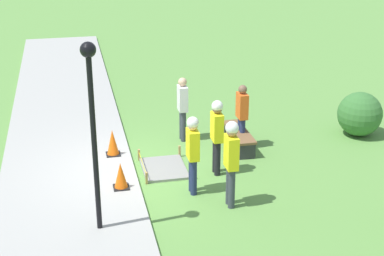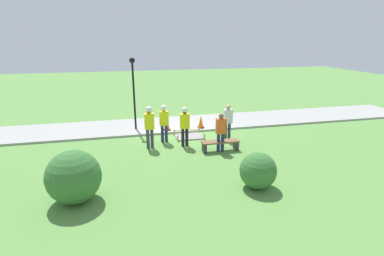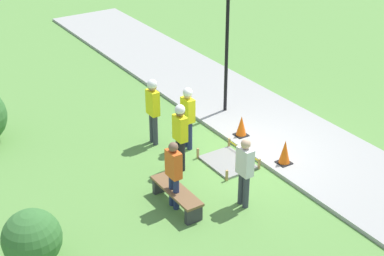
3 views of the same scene
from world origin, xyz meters
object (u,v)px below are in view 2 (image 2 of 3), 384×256
(traffic_cone_far_patch, at_px, (167,125))
(bystander_in_gray_shirt, at_px, (228,120))
(worker_supervisor, at_px, (149,123))
(worker_trainee, at_px, (164,120))
(park_bench, at_px, (220,144))
(traffic_cone_near_patch, at_px, (201,122))
(lamppost_near, at_px, (133,83))
(bystander_in_orange_shirt, at_px, (221,130))
(worker_assistant, at_px, (185,123))

(traffic_cone_far_patch, xyz_separation_m, bystander_in_gray_shirt, (-2.56, 1.88, 0.57))
(worker_supervisor, bearing_deg, traffic_cone_far_patch, -116.80)
(bystander_in_gray_shirt, bearing_deg, worker_trainee, -7.29)
(worker_trainee, bearing_deg, traffic_cone_far_patch, -103.45)
(traffic_cone_far_patch, bearing_deg, park_bench, 119.32)
(traffic_cone_far_patch, relative_size, park_bench, 0.36)
(traffic_cone_near_patch, height_order, bystander_in_gray_shirt, bystander_in_gray_shirt)
(bystander_in_gray_shirt, bearing_deg, lamppost_near, -30.78)
(traffic_cone_near_patch, height_order, park_bench, traffic_cone_near_patch)
(worker_trainee, distance_m, bystander_in_orange_shirt, 2.74)
(traffic_cone_far_patch, xyz_separation_m, park_bench, (-1.78, 3.18, -0.08))
(worker_trainee, height_order, bystander_in_gray_shirt, worker_trainee)
(worker_supervisor, xyz_separation_m, bystander_in_orange_shirt, (-2.85, 1.09, -0.19))
(worker_trainee, bearing_deg, traffic_cone_near_patch, -144.68)
(worker_assistant, distance_m, bystander_in_gray_shirt, 2.15)
(park_bench, distance_m, lamppost_near, 5.46)
(worker_assistant, xyz_separation_m, lamppost_near, (1.99, -2.81, 1.43))
(traffic_cone_near_patch, xyz_separation_m, worker_trainee, (2.14, 1.52, 0.62))
(bystander_in_orange_shirt, xyz_separation_m, lamppost_near, (3.31, -3.80, 1.55))
(worker_supervisor, distance_m, lamppost_near, 3.07)
(park_bench, height_order, lamppost_near, lamppost_near)
(traffic_cone_near_patch, relative_size, worker_assistant, 0.36)
(traffic_cone_far_patch, xyz_separation_m, worker_assistant, (-0.45, 2.24, 0.67))
(park_bench, distance_m, bystander_in_gray_shirt, 1.65)
(bystander_in_orange_shirt, bearing_deg, traffic_cone_far_patch, -61.30)
(park_bench, height_order, bystander_in_orange_shirt, bystander_in_orange_shirt)
(bystander_in_orange_shirt, relative_size, bystander_in_gray_shirt, 0.98)
(worker_supervisor, relative_size, worker_trainee, 1.07)
(traffic_cone_near_patch, relative_size, bystander_in_gray_shirt, 0.38)
(traffic_cone_near_patch, distance_m, traffic_cone_far_patch, 1.78)
(bystander_in_orange_shirt, bearing_deg, worker_supervisor, -20.93)
(worker_assistant, relative_size, bystander_in_gray_shirt, 1.05)
(traffic_cone_far_patch, height_order, worker_assistant, worker_assistant)
(worker_supervisor, bearing_deg, bystander_in_gray_shirt, -175.92)
(traffic_cone_far_patch, distance_m, worker_supervisor, 2.51)
(traffic_cone_far_patch, height_order, lamppost_near, lamppost_near)
(traffic_cone_near_patch, bearing_deg, bystander_in_orange_shirt, 89.78)
(worker_assistant, height_order, bystander_in_gray_shirt, worker_assistant)
(lamppost_near, bearing_deg, park_bench, 131.65)
(worker_assistant, xyz_separation_m, bystander_in_orange_shirt, (-1.32, 0.99, -0.13))
(traffic_cone_far_patch, distance_m, worker_trainee, 1.68)
(bystander_in_gray_shirt, bearing_deg, park_bench, 58.92)
(worker_supervisor, xyz_separation_m, lamppost_near, (0.47, -2.71, 1.36))
(bystander_in_gray_shirt, height_order, lamppost_near, lamppost_near)
(traffic_cone_near_patch, distance_m, worker_supervisor, 3.65)
(traffic_cone_far_patch, bearing_deg, worker_supervisor, 63.20)
(worker_trainee, relative_size, bystander_in_gray_shirt, 1.03)
(park_bench, xyz_separation_m, lamppost_near, (3.33, -3.74, 2.17))
(worker_supervisor, height_order, worker_assistant, worker_supervisor)
(traffic_cone_near_patch, bearing_deg, worker_trainee, 35.32)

